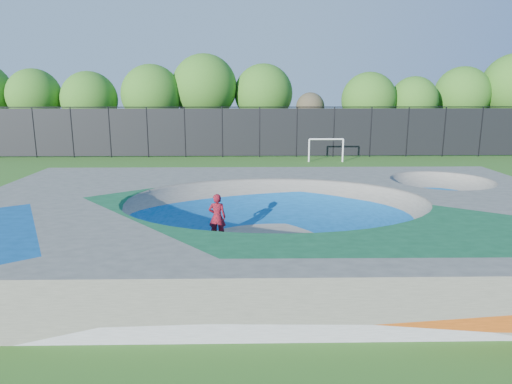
% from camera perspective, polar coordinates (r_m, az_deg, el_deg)
% --- Properties ---
extents(ground, '(120.00, 120.00, 0.00)m').
position_cam_1_polar(ground, '(16.74, 2.34, -5.92)').
color(ground, '#2F631B').
rests_on(ground, ground).
extents(skate_deck, '(22.00, 14.00, 1.50)m').
position_cam_1_polar(skate_deck, '(16.52, 2.36, -3.45)').
color(skate_deck, gray).
rests_on(skate_deck, ground).
extents(skater, '(0.66, 0.46, 1.72)m').
position_cam_1_polar(skater, '(16.47, -4.88, -3.14)').
color(skater, red).
rests_on(skater, ground).
extents(skateboard, '(0.80, 0.34, 0.05)m').
position_cam_1_polar(skateboard, '(16.71, -4.83, -5.90)').
color(skateboard, black).
rests_on(skateboard, ground).
extents(soccer_goal, '(2.69, 0.12, 1.77)m').
position_cam_1_polar(soccer_goal, '(34.96, 8.77, 5.74)').
color(soccer_goal, white).
rests_on(soccer_goal, ground).
extents(fence, '(48.09, 0.09, 4.04)m').
position_cam_1_polar(fence, '(37.00, 0.45, 7.62)').
color(fence, black).
rests_on(fence, ground).
extents(treeline, '(54.06, 7.18, 8.63)m').
position_cam_1_polar(treeline, '(41.83, -1.15, 12.20)').
color(treeline, '#413320').
rests_on(treeline, ground).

